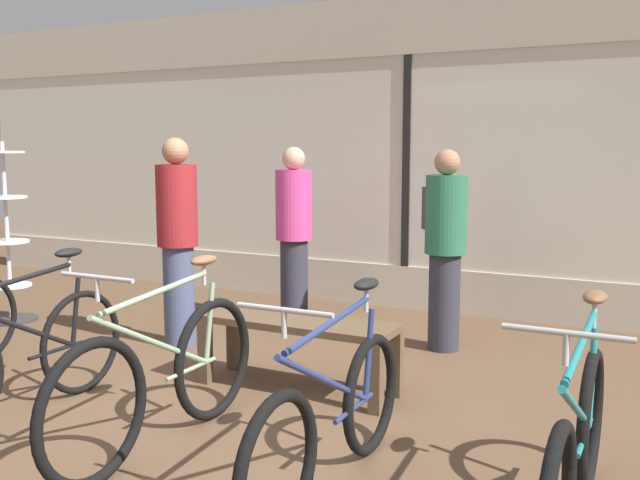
{
  "coord_description": "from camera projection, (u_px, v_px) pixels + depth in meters",
  "views": [
    {
      "loc": [
        2.54,
        -3.43,
        1.68
      ],
      "look_at": [
        0.0,
        1.55,
        0.95
      ],
      "focal_mm": 40.0,
      "sensor_mm": 36.0,
      "label": 1
    }
  ],
  "objects": [
    {
      "name": "customer_by_window",
      "position": [
        178.0,
        237.0,
        5.96
      ],
      "size": [
        0.48,
        0.48,
        1.76
      ],
      "color": "#424C6B",
      "rests_on": "ground_plane"
    },
    {
      "name": "bicycle_far_right",
      "position": [
        577.0,
        452.0,
        3.05
      ],
      "size": [
        0.46,
        1.75,
        1.03
      ],
      "color": "black",
      "rests_on": "ground_plane"
    },
    {
      "name": "shop_back_wall",
      "position": [
        407.0,
        151.0,
        7.28
      ],
      "size": [
        12.0,
        0.08,
        3.2
      ],
      "color": "beige",
      "rests_on": "ground_plane"
    },
    {
      "name": "bicycle_right",
      "position": [
        332.0,
        418.0,
        3.47
      ],
      "size": [
        0.46,
        1.68,
        1.01
      ],
      "color": "black",
      "rests_on": "ground_plane"
    },
    {
      "name": "display_bench",
      "position": [
        298.0,
        332.0,
        4.93
      ],
      "size": [
        1.4,
        0.44,
        0.5
      ],
      "color": "brown",
      "rests_on": "ground_plane"
    },
    {
      "name": "customer_near_rack",
      "position": [
        445.0,
        243.0,
        5.87
      ],
      "size": [
        0.51,
        0.56,
        1.66
      ],
      "color": "#2D2D38",
      "rests_on": "ground_plane"
    },
    {
      "name": "ground_plane",
      "position": [
        206.0,
        421.0,
        4.39
      ],
      "size": [
        24.0,
        24.0,
        0.0
      ],
      "primitive_type": "plane",
      "color": "brown"
    },
    {
      "name": "accessory_rack",
      "position": [
        8.0,
        249.0,
        6.85
      ],
      "size": [
        0.48,
        0.48,
        1.73
      ],
      "color": "#333333",
      "rests_on": "ground_plane"
    },
    {
      "name": "bicycle_left",
      "position": [
        24.0,
        354.0,
        4.45
      ],
      "size": [
        0.46,
        1.7,
        1.04
      ],
      "color": "black",
      "rests_on": "ground_plane"
    },
    {
      "name": "bicycle_center",
      "position": [
        162.0,
        377.0,
        3.97
      ],
      "size": [
        0.46,
        1.77,
        1.06
      ],
      "color": "black",
      "rests_on": "ground_plane"
    },
    {
      "name": "customer_mid_floor",
      "position": [
        294.0,
        233.0,
        6.66
      ],
      "size": [
        0.47,
        0.47,
        1.68
      ],
      "color": "#2D2D38",
      "rests_on": "ground_plane"
    }
  ]
}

